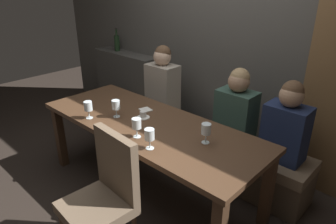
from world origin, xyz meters
name	(u,v)px	position (x,y,z in m)	size (l,w,h in m)	color
ground	(150,189)	(0.00, 0.00, 0.00)	(9.00, 9.00, 0.00)	black
back_wall_tiled	(230,22)	(0.00, 1.22, 1.50)	(6.00, 0.12, 3.00)	#4C4944
back_counter	(128,85)	(-1.55, 1.04, 0.47)	(1.10, 0.28, 0.95)	#413E3A
dining_table	(148,131)	(0.00, 0.00, 0.65)	(2.20, 0.84, 0.74)	#412B1C
banquette_bench	(195,144)	(0.00, 0.70, 0.23)	(2.50, 0.44, 0.45)	#4A3C2E
chair_near_side	(105,192)	(0.32, -0.72, 0.56)	(0.47, 0.47, 0.98)	#4C3321
diner_redhead	(162,82)	(-0.52, 0.72, 0.83)	(0.36, 0.24, 0.80)	#9E9384
diner_bearded	(236,108)	(0.47, 0.71, 0.80)	(0.36, 0.24, 0.73)	#2D473D
diner_far_end	(287,124)	(0.96, 0.72, 0.79)	(0.36, 0.24, 0.72)	#192342
wine_bottle_dark_red	(117,43)	(-1.74, 1.04, 1.07)	(0.08, 0.08, 0.33)	black
wine_glass_far_left	(88,107)	(-0.46, -0.31, 0.85)	(0.08, 0.08, 0.16)	silver
wine_glass_far_right	(137,124)	(0.13, -0.25, 0.86)	(0.08, 0.08, 0.16)	silver
wine_glass_end_right	(206,129)	(0.60, 0.06, 0.86)	(0.08, 0.08, 0.16)	silver
wine_glass_center_front	(149,135)	(0.34, -0.30, 0.86)	(0.08, 0.08, 0.16)	silver
wine_glass_end_left	(116,106)	(-0.30, -0.12, 0.85)	(0.08, 0.08, 0.16)	silver
espresso_cup	(143,115)	(-0.10, 0.04, 0.77)	(0.12, 0.12, 0.06)	white
folded_napkin	(146,110)	(-0.22, 0.17, 0.74)	(0.11, 0.10, 0.01)	silver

